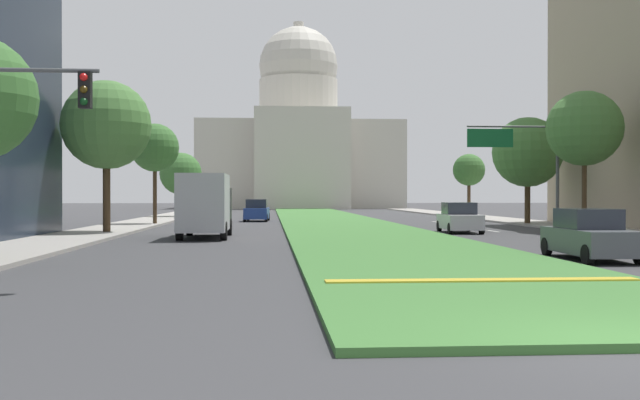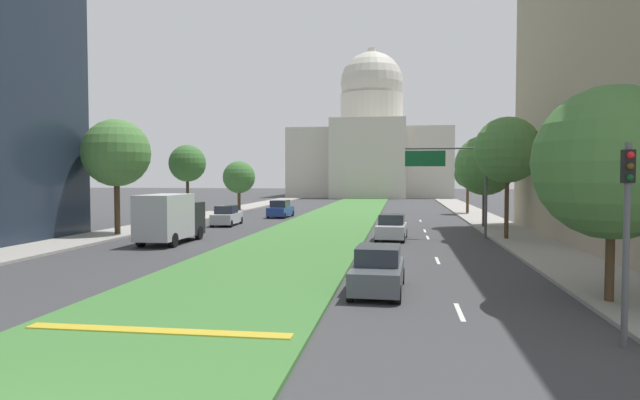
% 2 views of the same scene
% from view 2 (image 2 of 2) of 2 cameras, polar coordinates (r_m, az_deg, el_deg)
% --- Properties ---
extents(ground_plane, '(260.00, 260.00, 0.00)m').
position_cam_2_polar(ground_plane, '(64.66, 2.56, -1.39)').
color(ground_plane, '#3D3D3F').
extents(grass_median, '(8.31, 103.18, 0.14)m').
position_cam_2_polar(grass_median, '(58.97, 2.00, -1.70)').
color(grass_median, '#427A38').
rests_on(grass_median, ground_plane).
extents(median_curb_nose, '(7.48, 0.50, 0.04)m').
position_cam_2_polar(median_curb_nose, '(16.01, -16.49, -12.82)').
color(median_curb_nose, gold).
rests_on(median_curb_nose, grass_median).
extents(lane_dashes_right, '(0.16, 39.04, 0.01)m').
position_cam_2_polar(lane_dashes_right, '(37.46, 11.22, -4.24)').
color(lane_dashes_right, silver).
rests_on(lane_dashes_right, ground_plane).
extents(sidewalk_left, '(4.00, 103.18, 0.15)m').
position_cam_2_polar(sidewalk_left, '(56.99, -13.50, -1.90)').
color(sidewalk_left, '#9E9991').
rests_on(sidewalk_left, ground_plane).
extents(sidewalk_right, '(4.00, 103.18, 0.15)m').
position_cam_2_polar(sidewalk_right, '(53.51, 17.11, -2.22)').
color(sidewalk_right, '#9E9991').
rests_on(sidewalk_right, ground_plane).
extents(capitol_building, '(33.52, 27.60, 32.14)m').
position_cam_2_polar(capitol_building, '(121.07, 5.30, 5.55)').
color(capitol_building, beige).
rests_on(capitol_building, ground_plane).
extents(traffic_light_near_right, '(0.28, 0.35, 5.20)m').
position_cam_2_polar(traffic_light_near_right, '(15.90, 29.10, -1.59)').
color(traffic_light_near_right, '#515456').
rests_on(traffic_light_near_right, ground_plane).
extents(overhead_guide_sign, '(5.69, 0.20, 6.50)m').
position_cam_2_polar(overhead_guide_sign, '(39.76, 13.73, 2.84)').
color(overhead_guide_sign, '#515456').
rests_on(overhead_guide_sign, ground_plane).
extents(street_tree_right_near, '(5.17, 5.17, 7.40)m').
position_cam_2_polar(street_tree_right_near, '(20.89, 27.91, 3.42)').
color(street_tree_right_near, '#4C3823').
rests_on(street_tree_right_near, ground_plane).
extents(street_tree_left_mid, '(4.90, 4.90, 8.50)m').
position_cam_2_polar(street_tree_left_mid, '(42.99, -20.27, 4.55)').
color(street_tree_left_mid, '#4C3823').
rests_on(street_tree_left_mid, ground_plane).
extents(street_tree_right_mid, '(4.45, 4.45, 8.35)m').
position_cam_2_polar(street_tree_right_mid, '(39.29, 18.77, 4.90)').
color(street_tree_right_mid, '#4C3823').
rests_on(street_tree_right_mid, ground_plane).
extents(street_tree_left_far, '(3.44, 3.44, 7.28)m').
position_cam_2_polar(street_tree_left_far, '(52.94, -13.53, 3.67)').
color(street_tree_left_far, '#4C3823').
rests_on(street_tree_left_far, ground_plane).
extents(street_tree_right_far, '(5.02, 5.02, 7.77)m').
position_cam_2_polar(street_tree_right_far, '(48.12, 16.68, 3.43)').
color(street_tree_right_far, '#4C3823').
rests_on(street_tree_right_far, ground_plane).
extents(street_tree_left_distant, '(4.02, 4.02, 6.24)m').
position_cam_2_polar(street_tree_left_distant, '(69.67, -8.36, 2.33)').
color(street_tree_left_distant, '#4C3823').
rests_on(street_tree_left_distant, ground_plane).
extents(street_tree_right_distant, '(3.06, 3.06, 6.13)m').
position_cam_2_polar(street_tree_right_distant, '(65.27, 15.01, 2.57)').
color(street_tree_right_distant, '#4C3823').
rests_on(street_tree_right_distant, ground_plane).
extents(sedan_lead_stopped, '(2.02, 4.56, 1.71)m').
position_cam_2_polar(sedan_lead_stopped, '(21.06, 6.00, -7.25)').
color(sedan_lead_stopped, '#4C5156').
rests_on(sedan_lead_stopped, ground_plane).
extents(sedan_midblock, '(2.17, 4.35, 1.75)m').
position_cam_2_polar(sedan_midblock, '(38.17, 7.40, -2.87)').
color(sedan_midblock, '#BCBCC1').
rests_on(sedan_midblock, ground_plane).
extents(sedan_distant, '(2.12, 4.78, 1.77)m').
position_cam_2_polar(sedan_distant, '(49.49, -9.59, -1.65)').
color(sedan_distant, '#BCBCC1').
rests_on(sedan_distant, ground_plane).
extents(sedan_far_horizon, '(2.15, 4.50, 1.83)m').
position_cam_2_polar(sedan_far_horizon, '(58.45, -4.10, -0.97)').
color(sedan_far_horizon, navy).
rests_on(sedan_far_horizon, ground_plane).
extents(box_truck_delivery, '(2.40, 6.40, 3.20)m').
position_cam_2_polar(box_truck_delivery, '(37.04, -15.21, -1.76)').
color(box_truck_delivery, black).
rests_on(box_truck_delivery, ground_plane).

